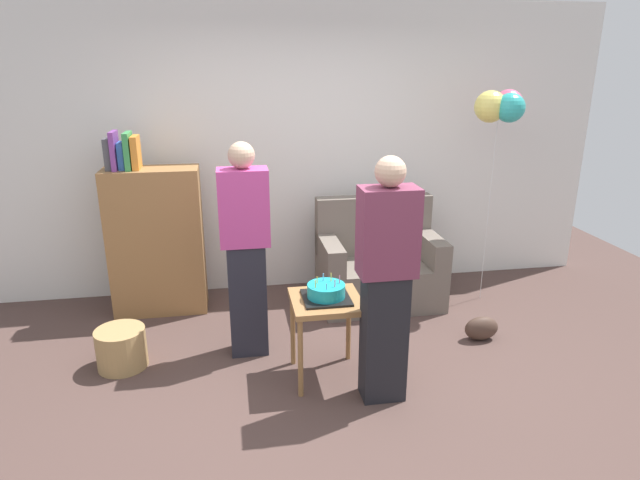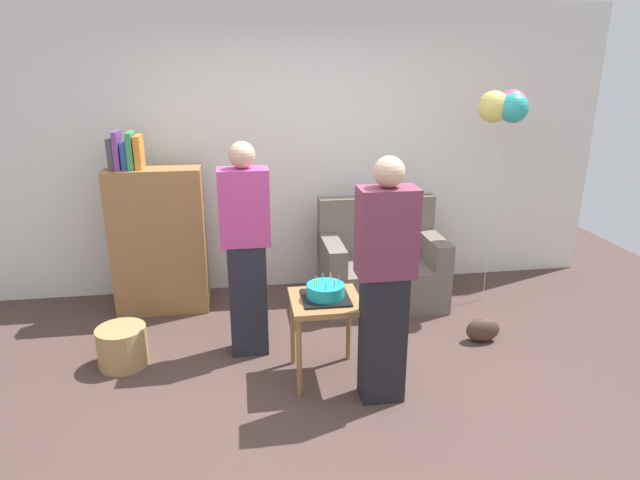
% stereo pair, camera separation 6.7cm
% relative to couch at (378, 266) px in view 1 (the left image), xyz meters
% --- Properties ---
extents(ground_plane, '(8.00, 8.00, 0.00)m').
position_rel_couch_xyz_m(ground_plane, '(-0.68, -1.48, -0.34)').
color(ground_plane, '#4C3833').
extents(wall_back, '(6.00, 0.10, 2.70)m').
position_rel_couch_xyz_m(wall_back, '(-0.68, 0.57, 1.01)').
color(wall_back, silver).
rests_on(wall_back, ground_plane).
extents(couch, '(1.10, 0.70, 0.96)m').
position_rel_couch_xyz_m(couch, '(0.00, 0.00, 0.00)').
color(couch, '#6B6056').
rests_on(couch, ground_plane).
extents(bookshelf, '(0.80, 0.36, 1.62)m').
position_rel_couch_xyz_m(bookshelf, '(-1.99, 0.13, 0.34)').
color(bookshelf, olive).
rests_on(bookshelf, ground_plane).
extents(side_table, '(0.48, 0.48, 0.61)m').
position_rel_couch_xyz_m(side_table, '(-0.72, -1.21, 0.17)').
color(side_table, olive).
rests_on(side_table, ground_plane).
extents(birthday_cake, '(0.32, 0.32, 0.17)m').
position_rel_couch_xyz_m(birthday_cake, '(-0.71, -1.21, 0.32)').
color(birthday_cake, black).
rests_on(birthday_cake, side_table).
extents(person_blowing_candles, '(0.36, 0.22, 1.63)m').
position_rel_couch_xyz_m(person_blowing_candles, '(-1.24, -0.76, 0.49)').
color(person_blowing_candles, '#23232D').
rests_on(person_blowing_candles, ground_plane).
extents(person_holding_cake, '(0.36, 0.22, 1.63)m').
position_rel_couch_xyz_m(person_holding_cake, '(-0.39, -1.51, 0.49)').
color(person_holding_cake, black).
rests_on(person_holding_cake, ground_plane).
extents(wicker_basket, '(0.36, 0.36, 0.30)m').
position_rel_couch_xyz_m(wicker_basket, '(-2.18, -0.83, -0.19)').
color(wicker_basket, '#A88451').
rests_on(wicker_basket, ground_plane).
extents(handbag, '(0.28, 0.14, 0.20)m').
position_rel_couch_xyz_m(handbag, '(0.62, -0.90, -0.24)').
color(handbag, '#473328').
rests_on(handbag, ground_plane).
extents(balloon_bunch, '(0.44, 0.37, 1.93)m').
position_rel_couch_xyz_m(balloon_bunch, '(1.01, -0.14, 1.45)').
color(balloon_bunch, silver).
rests_on(balloon_bunch, ground_plane).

